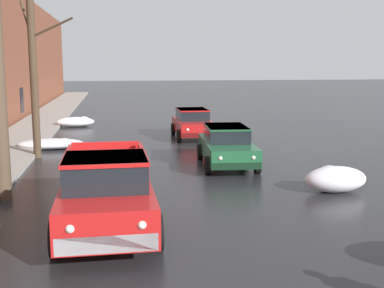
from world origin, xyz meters
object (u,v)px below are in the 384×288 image
at_px(sedan_green_parked_kerbside_close, 227,145).
at_px(bare_tree_mid_block, 34,54).
at_px(pickup_truck_red_approaching_near_lane, 106,191).
at_px(sedan_red_parked_kerbside_mid, 193,123).

bearing_deg(sedan_green_parked_kerbside_close, bare_tree_mid_block, 158.71).
relative_size(bare_tree_mid_block, pickup_truck_red_approaching_near_lane, 1.46).
distance_m(pickup_truck_red_approaching_near_lane, sedan_green_parked_kerbside_close, 7.59).
xyz_separation_m(pickup_truck_red_approaching_near_lane, sedan_green_parked_kerbside_close, (4.15, 6.35, -0.13)).
bearing_deg(sedan_red_parked_kerbside_mid, bare_tree_mid_block, -149.02).
distance_m(bare_tree_mid_block, sedan_green_parked_kerbside_close, 8.07).
xyz_separation_m(sedan_green_parked_kerbside_close, sedan_red_parked_kerbside_mid, (-0.16, 6.73, -0.00)).
height_order(bare_tree_mid_block, sedan_red_parked_kerbside_mid, bare_tree_mid_block).
distance_m(bare_tree_mid_block, pickup_truck_red_approaching_near_lane, 9.94).
xyz_separation_m(pickup_truck_red_approaching_near_lane, sedan_red_parked_kerbside_mid, (3.99, 13.08, -0.13)).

